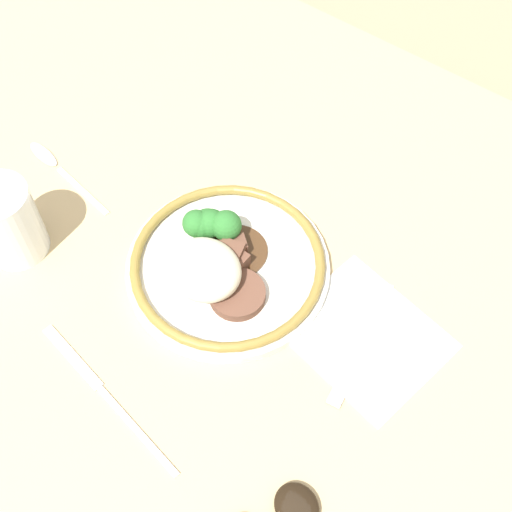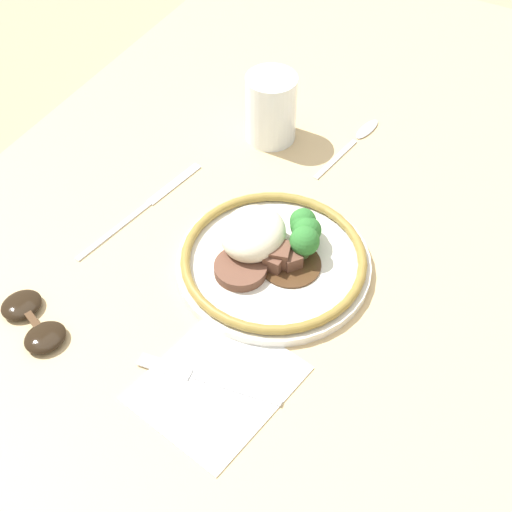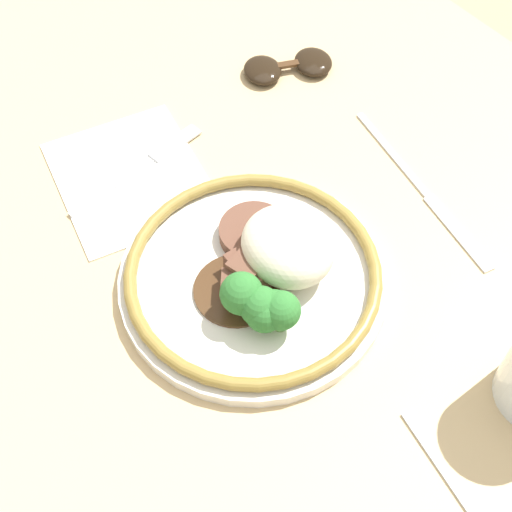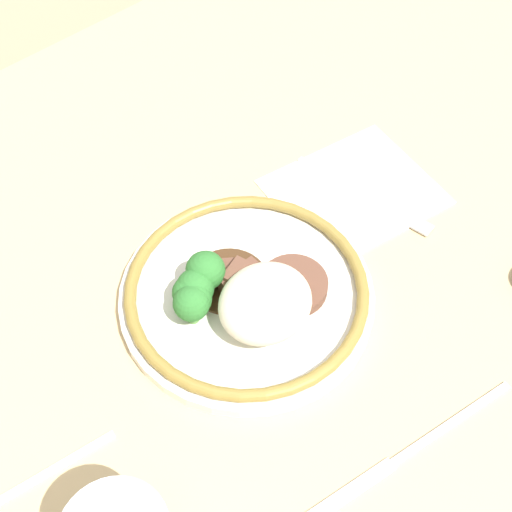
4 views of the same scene
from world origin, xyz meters
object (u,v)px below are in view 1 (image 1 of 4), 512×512
juice_glass (9,224)px  plate (222,262)px  fork (357,355)px  spoon (53,163)px  knife (103,392)px

juice_glass → plate: bearing=-151.4°
fork → spoon: (0.48, 0.01, -0.00)m
fork → knife: bearing=-53.5°
juice_glass → knife: juice_glass is taller
plate → knife: plate is taller
juice_glass → fork: size_ratio=0.62×
fork → knife: (0.20, 0.20, -0.00)m
knife → spoon: 0.34m
juice_glass → knife: (-0.22, 0.08, -0.05)m
juice_glass → fork: (-0.41, -0.12, -0.04)m
plate → juice_glass: 0.26m
plate → spoon: 0.29m
fork → plate: bearing=-98.2°
plate → spoon: bearing=0.8°
knife → spoon: spoon is taller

